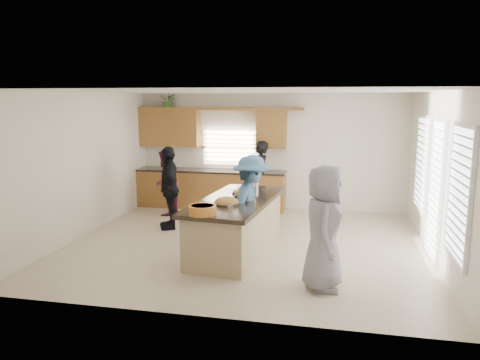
% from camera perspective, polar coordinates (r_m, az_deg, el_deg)
% --- Properties ---
extents(floor, '(6.50, 6.50, 0.00)m').
position_cam_1_polar(floor, '(8.80, 0.81, -7.78)').
color(floor, beige).
rests_on(floor, ground).
extents(room_shell, '(6.52, 6.02, 2.81)m').
position_cam_1_polar(room_shell, '(8.42, 0.84, 4.63)').
color(room_shell, silver).
rests_on(room_shell, ground).
extents(back_cabinetry, '(4.08, 0.66, 2.46)m').
position_cam_1_polar(back_cabinetry, '(11.52, -3.76, 1.10)').
color(back_cabinetry, brown).
rests_on(back_cabinetry, ground).
extents(right_wall_glazing, '(0.06, 4.00, 2.25)m').
position_cam_1_polar(right_wall_glazing, '(8.37, 22.84, -0.05)').
color(right_wall_glazing, white).
rests_on(right_wall_glazing, ground).
extents(island, '(1.43, 2.81, 0.95)m').
position_cam_1_polar(island, '(8.24, -0.48, -5.75)').
color(island, tan).
rests_on(island, ground).
extents(platter_front, '(0.45, 0.45, 0.18)m').
position_cam_1_polar(platter_front, '(7.75, -1.63, -2.75)').
color(platter_front, black).
rests_on(platter_front, island).
extents(platter_mid, '(0.39, 0.39, 0.16)m').
position_cam_1_polar(platter_mid, '(8.36, 0.57, -1.80)').
color(platter_mid, black).
rests_on(platter_mid, island).
extents(platter_back, '(0.32, 0.32, 0.13)m').
position_cam_1_polar(platter_back, '(8.59, 0.06, -1.50)').
color(platter_back, black).
rests_on(platter_back, island).
extents(salad_bowl, '(0.42, 0.42, 0.14)m').
position_cam_1_polar(salad_bowl, '(7.08, -4.60, -3.60)').
color(salad_bowl, '#BE6B22').
rests_on(salad_bowl, island).
extents(clear_cup, '(0.09, 0.09, 0.10)m').
position_cam_1_polar(clear_cup, '(7.23, -1.18, -3.49)').
color(clear_cup, white).
rests_on(clear_cup, island).
extents(plate_stack, '(0.25, 0.25, 0.05)m').
position_cam_1_polar(plate_stack, '(8.99, 0.54, -0.98)').
color(plate_stack, '#BB9CE3').
rests_on(plate_stack, island).
extents(flower_vase, '(0.14, 0.14, 0.44)m').
position_cam_1_polar(flower_vase, '(9.13, 1.90, 0.49)').
color(flower_vase, silver).
rests_on(flower_vase, island).
extents(potted_plant, '(0.46, 0.42, 0.45)m').
position_cam_1_polar(potted_plant, '(11.79, -8.68, 9.57)').
color(potted_plant, '#3A6B2B').
rests_on(potted_plant, back_cabinetry).
extents(woman_left_back, '(0.53, 0.69, 1.69)m').
position_cam_1_polar(woman_left_back, '(11.09, 2.40, 0.42)').
color(woman_left_back, black).
rests_on(woman_left_back, ground).
extents(woman_left_mid, '(0.60, 0.76, 1.52)m').
position_cam_1_polar(woman_left_mid, '(10.91, -9.06, -0.31)').
color(woman_left_mid, maroon).
rests_on(woman_left_mid, ground).
extents(woman_left_front, '(0.81, 1.09, 1.72)m').
position_cam_1_polar(woman_left_front, '(9.75, -8.62, -0.92)').
color(woman_left_front, black).
rests_on(woman_left_front, ground).
extents(woman_right_back, '(0.77, 1.18, 1.73)m').
position_cam_1_polar(woman_right_back, '(8.09, 1.38, -3.02)').
color(woman_right_back, '#3B5F82').
rests_on(woman_right_back, ground).
extents(woman_right_front, '(0.60, 0.89, 1.78)m').
position_cam_1_polar(woman_right_front, '(6.68, 10.15, -5.77)').
color(woman_right_front, slate).
rests_on(woman_right_front, ground).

